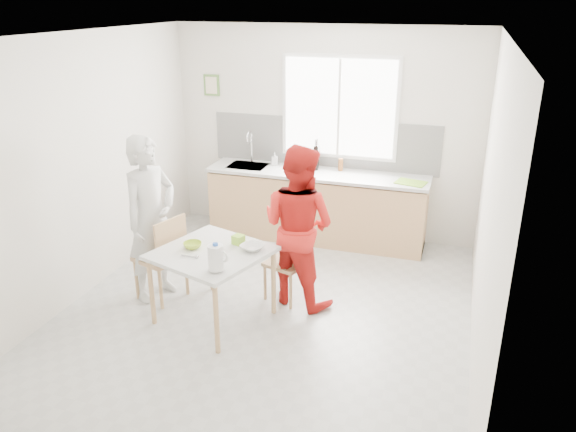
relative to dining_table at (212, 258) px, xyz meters
The scene contains 21 objects.
ground 0.85m from the dining_table, 31.70° to the left, with size 4.50×4.50×0.00m, color #B7B7B2.
room_shell 1.12m from the dining_table, 31.70° to the left, with size 4.50×4.50×4.50m.
window 2.79m from the dining_table, 75.44° to the left, with size 1.50×0.06×1.30m.
backsplash 2.62m from the dining_table, 79.85° to the left, with size 3.00×0.02×0.65m, color white.
picture_frame 3.01m from the dining_table, 113.65° to the left, with size 0.22×0.03×0.28m.
kitchen_counter 2.29m from the dining_table, 78.67° to the left, with size 2.84×0.64×1.37m.
dining_table is the anchor object (origin of this frame).
chair_left 0.69m from the dining_table, 162.10° to the left, with size 0.54×0.54×0.93m.
chair_far 0.91m from the dining_table, 48.81° to the left, with size 0.48×0.48×0.83m.
person_white 0.85m from the dining_table, 162.10° to the left, with size 0.64×0.42×1.75m, color silver.
person_red 0.94m from the dining_table, 41.84° to the left, with size 0.82×0.64×1.69m, color red.
bowl_green 0.23m from the dining_table, behind, with size 0.18×0.18×0.06m, color #A8CC2F.
bowl_white 0.40m from the dining_table, 21.91° to the left, with size 0.22×0.22×0.05m, color silver.
milk_jug 0.48m from the dining_table, 58.64° to the right, with size 0.20×0.14×0.25m.
green_box 0.32m from the dining_table, 52.45° to the left, with size 0.10×0.10×0.09m, color #92D330.
spoon 0.25m from the dining_table, 127.88° to the right, with size 0.01×0.01×0.16m, color #A5A5AA.
cutting_board 2.70m from the dining_table, 52.37° to the left, with size 0.35×0.25×0.01m, color #7DB82A.
wine_bottle_a 2.38m from the dining_table, 80.00° to the left, with size 0.07×0.07×0.32m, color black.
wine_bottle_b 2.49m from the dining_table, 80.92° to the left, with size 0.07×0.07×0.30m, color black.
jar_amber 2.50m from the dining_table, 73.11° to the left, with size 0.06×0.06×0.16m, color brown.
soap_bottle 2.39m from the dining_table, 94.06° to the left, with size 0.08×0.08×0.17m, color #999999.
Camera 1 is at (1.72, -4.69, 3.01)m, focal length 35.00 mm.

